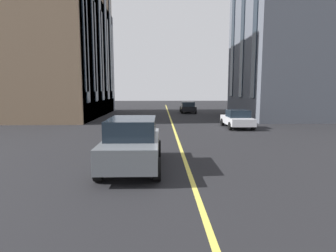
% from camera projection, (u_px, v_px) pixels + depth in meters
% --- Properties ---
extents(lane_centre_line, '(80.00, 0.16, 0.01)m').
position_uv_depth(lane_centre_line, '(181.00, 149.00, 13.95)').
color(lane_centre_line, '#D8C64C').
rests_on(lane_centre_line, ground_plane).
extents(car_grey_trailing, '(4.70, 2.14, 1.88)m').
position_uv_depth(car_grey_trailing, '(132.00, 142.00, 10.46)').
color(car_grey_trailing, slate).
rests_on(car_grey_trailing, ground_plane).
extents(car_black_far, '(3.90, 1.89, 1.40)m').
position_uv_depth(car_black_far, '(188.00, 107.00, 35.35)').
color(car_black_far, black).
rests_on(car_black_far, ground_plane).
extents(car_white_parked_a, '(3.90, 1.89, 1.40)m').
position_uv_depth(car_white_parked_a, '(237.00, 119.00, 21.47)').
color(car_white_parked_a, silver).
rests_on(car_white_parked_a, ground_plane).
extents(building_left_near, '(16.35, 12.27, 12.66)m').
position_uv_depth(building_left_near, '(46.00, 58.00, 30.68)').
color(building_left_near, slate).
rests_on(building_left_near, ground_plane).
extents(building_right_near, '(11.62, 10.85, 15.39)m').
position_uv_depth(building_right_near, '(294.00, 43.00, 28.93)').
color(building_right_near, '#565B66').
rests_on(building_right_near, ground_plane).
extents(building_left_far, '(15.68, 9.63, 19.67)m').
position_uv_depth(building_left_far, '(55.00, 24.00, 29.66)').
color(building_left_far, '#846B51').
rests_on(building_left_far, ground_plane).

